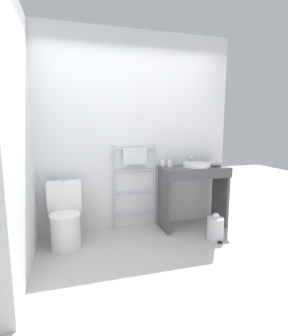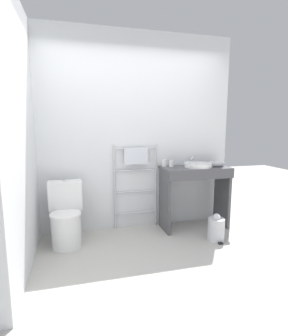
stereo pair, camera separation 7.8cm
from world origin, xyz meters
name	(u,v)px [view 1 (the left image)]	position (x,y,z in m)	size (l,w,h in m)	color
ground_plane	(169,277)	(0.00, 0.00, 0.00)	(12.00, 12.00, 0.00)	#B2AFA8
wall_back	(133,133)	(0.00, 1.42, 1.35)	(2.82, 0.12, 2.70)	silver
wall_side	(18,136)	(-1.35, 0.68, 1.35)	(0.12, 2.02, 2.70)	silver
toilet	(65,219)	(-0.95, 1.00, 0.33)	(0.41, 0.50, 0.78)	white
towel_radiator	(135,169)	(0.00, 1.31, 0.85)	(0.62, 0.06, 1.19)	silver
vanity_counter	(194,187)	(0.80, 1.10, 0.59)	(0.93, 0.47, 0.88)	#4C4C51
sink_basin	(197,165)	(0.83, 1.09, 0.91)	(0.39, 0.39, 0.06)	white
faucet	(190,159)	(0.83, 1.29, 0.96)	(0.02, 0.10, 0.13)	silver
cup_near_wall	(163,163)	(0.40, 1.28, 0.93)	(0.07, 0.07, 0.09)	white
cup_near_edge	(170,163)	(0.49, 1.24, 0.92)	(0.07, 0.07, 0.09)	white
hair_dryer	(215,164)	(1.11, 1.06, 0.92)	(0.21, 0.17, 0.08)	#B7B7BC
trash_bin	(215,228)	(0.88, 0.63, 0.15)	(0.21, 0.24, 0.35)	silver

